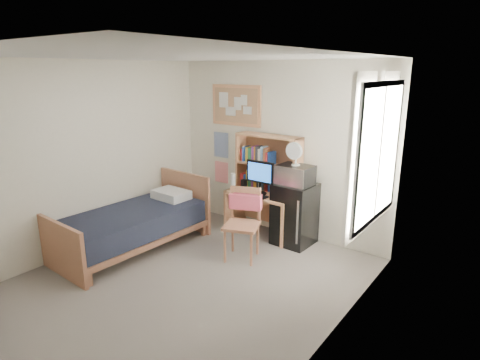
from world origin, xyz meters
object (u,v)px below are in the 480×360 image
Objects in this scene: monitor at (260,178)px; desk_chair at (242,225)px; speaker_right at (277,192)px; bed at (132,230)px; microwave at (295,175)px; mini_fridge at (295,214)px; speaker_left at (244,185)px; desk at (262,214)px; desk_fan at (296,155)px; bulletin_board at (236,105)px.

desk_chair is at bearing -72.21° from monitor.
monitor is 3.12× the size of speaker_right.
bed is at bearing -128.35° from monitor.
desk_chair is 1.06m from microwave.
mini_fridge is (0.32, 0.87, -0.03)m from desk_chair.
speaker_right is at bearing -0.00° from speaker_left.
desk_chair reaches higher than bed.
desk is 2.18× the size of monitor.
microwave is at bearing 0.53° from desk.
desk_chair is 6.09× the size of speaker_right.
desk_fan is (0.86, 0.05, 0.57)m from speaker_left.
bed is at bearing -120.46° from speaker_left.
bed is 4.27× the size of microwave.
bulletin_board is at bearing 140.82° from speaker_left.
desk_chair is 1.95× the size of monitor.
speaker_left is (-0.86, -0.07, 0.31)m from mini_fridge.
bed is (-1.75, -1.53, -0.17)m from mini_fridge.
mini_fridge is 0.87m from desk_fan.
monitor reaches higher than desk_chair.
bed is (-1.19, -1.51, -0.06)m from desk.
monitor is (-0.56, -0.08, 0.47)m from mini_fridge.
microwave is (0.56, -0.00, 0.70)m from desk.
speaker_right is at bearing 64.86° from desk_chair.
desk_fan is (0.32, 0.85, 0.84)m from desk_chair.
desk_fan is at bearing 0.53° from desk.
mini_fridge is 1.89× the size of microwave.
speaker_left is at bearing -174.45° from microwave.
bed is 11.90× the size of speaker_left.
mini_fridge is at bearing 2.59° from desk.
speaker_right is (0.30, -0.01, -0.17)m from monitor.
desk_fan is at bearing -90.00° from mini_fridge.
bulletin_board is 0.46× the size of bed.
mini_fridge is 2.33m from bed.
mini_fridge is 0.40m from speaker_right.
monitor is 0.34m from speaker_left.
bulletin_board is 2.06m from desk_chair.
speaker_right is (0.30, -0.07, 0.41)m from desk.
desk_chair is (0.24, -0.85, 0.14)m from desk.
desk_chair is at bearing 27.48° from bed.
microwave is at bearing 14.34° from speaker_right.
speaker_right is at bearing -160.37° from mini_fridge.
speaker_right reaches higher than bed.
monitor is 1.04× the size of microwave.
bulletin_board is 5.51× the size of speaker_left.
desk is at bearing 54.34° from bed.
mini_fridge is (1.26, -0.27, -1.47)m from bulletin_board.
speaker_right is at bearing -164.47° from desk_fan.
mini_fridge is at bearing 90.00° from microwave.
bed is 4.12× the size of monitor.
desk_fan reaches higher than speaker_right.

